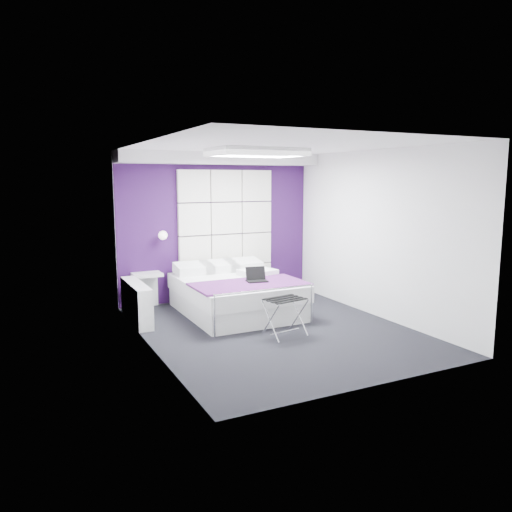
{
  "coord_description": "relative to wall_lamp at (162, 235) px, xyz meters",
  "views": [
    {
      "loc": [
        -3.32,
        -6.1,
        2.14
      ],
      "look_at": [
        -0.14,
        0.35,
        1.04
      ],
      "focal_mm": 35.0,
      "sensor_mm": 36.0,
      "label": 1
    }
  ],
  "objects": [
    {
      "name": "bed",
      "position": [
        0.92,
        -0.95,
        -0.91
      ],
      "size": [
        1.72,
        2.07,
        0.73
      ],
      "color": "white",
      "rests_on": "floor"
    },
    {
      "name": "nightstand",
      "position": [
        -0.29,
        -0.04,
        -0.64
      ],
      "size": [
        0.47,
        0.37,
        0.05
      ],
      "primitive_type": "cube",
      "color": "white",
      "rests_on": "wall_back"
    },
    {
      "name": "skylight",
      "position": [
        1.05,
        -1.46,
        1.33
      ],
      "size": [
        1.36,
        0.86,
        0.12
      ],
      "primitive_type": null,
      "color": "white",
      "rests_on": "ceiling"
    },
    {
      "name": "wall_left",
      "position": [
        -0.75,
        -2.06,
        0.08
      ],
      "size": [
        0.0,
        4.4,
        4.4
      ],
      "primitive_type": "plane",
      "rotation": [
        1.57,
        0.0,
        1.57
      ],
      "color": "white",
      "rests_on": "floor"
    },
    {
      "name": "floor",
      "position": [
        1.05,
        -2.06,
        -1.22
      ],
      "size": [
        4.4,
        4.4,
        0.0
      ],
      "primitive_type": "plane",
      "color": "black",
      "rests_on": "ground"
    },
    {
      "name": "radiator",
      "position": [
        -0.64,
        -0.76,
        -0.92
      ],
      "size": [
        0.22,
        1.2,
        0.6
      ],
      "primitive_type": "cube",
      "color": "white",
      "rests_on": "floor"
    },
    {
      "name": "ceiling",
      "position": [
        1.05,
        -2.06,
        1.38
      ],
      "size": [
        4.4,
        4.4,
        0.0
      ],
      "primitive_type": "plane",
      "rotation": [
        3.14,
        0.0,
        0.0
      ],
      "color": "white",
      "rests_on": "wall_back"
    },
    {
      "name": "soffit",
      "position": [
        1.05,
        -0.11,
        1.28
      ],
      "size": [
        3.58,
        0.5,
        0.2
      ],
      "primitive_type": "cube",
      "color": "white",
      "rests_on": "wall_back"
    },
    {
      "name": "accent_wall",
      "position": [
        1.05,
        0.13,
        0.08
      ],
      "size": [
        3.58,
        0.02,
        2.58
      ],
      "primitive_type": "cube",
      "color": "#2F0F42",
      "rests_on": "wall_back"
    },
    {
      "name": "luggage_rack",
      "position": [
        1.04,
        -2.36,
        -0.96
      ],
      "size": [
        0.53,
        0.39,
        0.53
      ],
      "rotation": [
        0.0,
        0.0,
        0.17
      ],
      "color": "silver",
      "rests_on": "floor"
    },
    {
      "name": "wall_back",
      "position": [
        1.05,
        0.14,
        0.08
      ],
      "size": [
        3.6,
        0.0,
        3.6
      ],
      "primitive_type": "plane",
      "rotation": [
        1.57,
        0.0,
        0.0
      ],
      "color": "white",
      "rests_on": "floor"
    },
    {
      "name": "wall_lamp",
      "position": [
        0.0,
        0.0,
        0.0
      ],
      "size": [
        0.15,
        0.15,
        0.15
      ],
      "primitive_type": "sphere",
      "color": "white",
      "rests_on": "wall_back"
    },
    {
      "name": "wall_right",
      "position": [
        2.85,
        -2.06,
        0.08
      ],
      "size": [
        0.0,
        4.4,
        4.4
      ],
      "primitive_type": "plane",
      "rotation": [
        1.57,
        0.0,
        -1.57
      ],
      "color": "white",
      "rests_on": "floor"
    },
    {
      "name": "laptop",
      "position": [
        1.08,
        -1.37,
        -0.58
      ],
      "size": [
        0.31,
        0.22,
        0.23
      ],
      "rotation": [
        0.0,
        0.0,
        -0.17
      ],
      "color": "black",
      "rests_on": "bed"
    },
    {
      "name": "headboard",
      "position": [
        1.2,
        0.08,
        -0.05
      ],
      "size": [
        1.8,
        0.08,
        2.3
      ],
      "primitive_type": null,
      "color": "white",
      "rests_on": "wall_back"
    }
  ]
}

